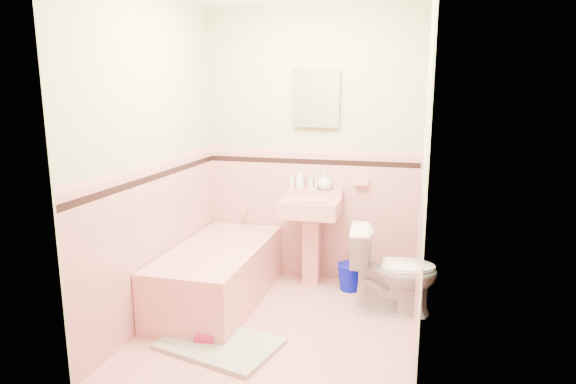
% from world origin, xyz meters
% --- Properties ---
extents(floor, '(2.20, 2.20, 0.00)m').
position_xyz_m(floor, '(0.00, 0.00, 0.00)').
color(floor, '#DD9591').
rests_on(floor, ground).
extents(wall_back, '(2.50, 0.00, 2.50)m').
position_xyz_m(wall_back, '(0.00, 1.10, 1.25)').
color(wall_back, '#EFE6C3').
rests_on(wall_back, ground).
extents(wall_front, '(2.50, 0.00, 2.50)m').
position_xyz_m(wall_front, '(0.00, -1.10, 1.25)').
color(wall_front, '#EFE6C3').
rests_on(wall_front, ground).
extents(wall_left, '(0.00, 2.50, 2.50)m').
position_xyz_m(wall_left, '(-1.00, 0.00, 1.25)').
color(wall_left, '#EFE6C3').
rests_on(wall_left, ground).
extents(wall_right, '(0.00, 2.50, 2.50)m').
position_xyz_m(wall_right, '(1.00, 0.00, 1.25)').
color(wall_right, '#EFE6C3').
rests_on(wall_right, ground).
extents(wainscot_back, '(2.00, 0.00, 2.00)m').
position_xyz_m(wainscot_back, '(0.00, 1.09, 0.60)').
color(wainscot_back, '#E09B96').
rests_on(wainscot_back, ground).
extents(wainscot_front, '(2.00, 0.00, 2.00)m').
position_xyz_m(wainscot_front, '(0.00, -1.09, 0.60)').
color(wainscot_front, '#E09B96').
rests_on(wainscot_front, ground).
extents(wainscot_left, '(0.00, 2.20, 2.20)m').
position_xyz_m(wainscot_left, '(-0.99, 0.00, 0.60)').
color(wainscot_left, '#E09B96').
rests_on(wainscot_left, ground).
extents(wainscot_right, '(0.00, 2.20, 2.20)m').
position_xyz_m(wainscot_right, '(0.99, 0.00, 0.60)').
color(wainscot_right, '#E09B96').
rests_on(wainscot_right, ground).
extents(accent_back, '(2.00, 0.00, 2.00)m').
position_xyz_m(accent_back, '(0.00, 1.08, 1.12)').
color(accent_back, black).
rests_on(accent_back, ground).
extents(accent_front, '(2.00, 0.00, 2.00)m').
position_xyz_m(accent_front, '(0.00, -1.08, 1.12)').
color(accent_front, black).
rests_on(accent_front, ground).
extents(accent_left, '(0.00, 2.20, 2.20)m').
position_xyz_m(accent_left, '(-0.98, 0.00, 1.12)').
color(accent_left, black).
rests_on(accent_left, ground).
extents(accent_right, '(0.00, 2.20, 2.20)m').
position_xyz_m(accent_right, '(0.98, 0.00, 1.12)').
color(accent_right, black).
rests_on(accent_right, ground).
extents(cap_back, '(2.00, 0.00, 2.00)m').
position_xyz_m(cap_back, '(0.00, 1.08, 1.22)').
color(cap_back, pink).
rests_on(cap_back, ground).
extents(cap_front, '(2.00, 0.00, 2.00)m').
position_xyz_m(cap_front, '(0.00, -1.08, 1.22)').
color(cap_front, pink).
rests_on(cap_front, ground).
extents(cap_left, '(0.00, 2.20, 2.20)m').
position_xyz_m(cap_left, '(-0.98, 0.00, 1.22)').
color(cap_left, pink).
rests_on(cap_left, ground).
extents(cap_right, '(0.00, 2.20, 2.20)m').
position_xyz_m(cap_right, '(0.98, 0.00, 1.22)').
color(cap_right, pink).
rests_on(cap_right, ground).
extents(bathtub, '(0.70, 1.50, 0.45)m').
position_xyz_m(bathtub, '(-0.63, 0.33, 0.23)').
color(bathtub, '#D88C87').
rests_on(bathtub, floor).
extents(tub_faucet, '(0.04, 0.12, 0.04)m').
position_xyz_m(tub_faucet, '(-0.63, 1.05, 0.63)').
color(tub_faucet, silver).
rests_on(tub_faucet, wall_back).
extents(sink, '(0.52, 0.48, 0.81)m').
position_xyz_m(sink, '(0.05, 0.86, 0.41)').
color(sink, '#D88C87').
rests_on(sink, floor).
extents(sink_faucet, '(0.02, 0.02, 0.10)m').
position_xyz_m(sink_faucet, '(0.05, 1.00, 0.95)').
color(sink_faucet, silver).
rests_on(sink_faucet, sink).
extents(medicine_cabinet, '(0.36, 0.04, 0.45)m').
position_xyz_m(medicine_cabinet, '(0.05, 1.07, 1.70)').
color(medicine_cabinet, white).
rests_on(medicine_cabinet, wall_back).
extents(soap_dish, '(0.13, 0.08, 0.04)m').
position_xyz_m(soap_dish, '(0.47, 1.06, 0.95)').
color(soap_dish, '#D88C87').
rests_on(soap_dish, wall_back).
extents(soap_bottle_left, '(0.10, 0.10, 0.21)m').
position_xyz_m(soap_bottle_left, '(-0.09, 1.04, 0.97)').
color(soap_bottle_left, '#B2B2B2').
rests_on(soap_bottle_left, sink).
extents(soap_bottle_mid, '(0.09, 0.09, 0.16)m').
position_xyz_m(soap_bottle_mid, '(0.05, 1.04, 0.95)').
color(soap_bottle_mid, '#B2B2B2').
rests_on(soap_bottle_mid, sink).
extents(soap_bottle_right, '(0.16, 0.16, 0.17)m').
position_xyz_m(soap_bottle_right, '(0.14, 1.04, 0.95)').
color(soap_bottle_right, '#B2B2B2').
rests_on(soap_bottle_right, sink).
extents(tube, '(0.04, 0.04, 0.12)m').
position_xyz_m(tube, '(-0.17, 1.04, 0.93)').
color(tube, white).
rests_on(tube, sink).
extents(toilet, '(0.72, 0.44, 0.70)m').
position_xyz_m(toilet, '(0.81, 0.50, 0.35)').
color(toilet, white).
rests_on(toilet, floor).
extents(bucket, '(0.25, 0.25, 0.24)m').
position_xyz_m(bucket, '(0.43, 0.85, 0.12)').
color(bucket, '#040AB6').
rests_on(bucket, floor).
extents(bath_mat, '(0.91, 0.71, 0.03)m').
position_xyz_m(bath_mat, '(-0.33, -0.39, 0.02)').
color(bath_mat, '#A1AB8E').
rests_on(bath_mat, floor).
extents(shoe, '(0.14, 0.08, 0.05)m').
position_xyz_m(shoe, '(-0.44, -0.41, 0.06)').
color(shoe, '#BF1E59').
rests_on(shoe, bath_mat).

